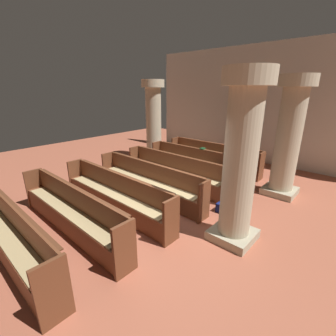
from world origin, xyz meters
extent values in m
plane|color=#AD5B42|center=(0.00, 0.00, 0.00)|extent=(19.20, 19.20, 0.00)
cube|color=beige|center=(0.00, 6.08, 2.25)|extent=(10.00, 0.16, 4.50)
cube|color=brown|center=(-0.82, 3.97, 0.45)|extent=(3.60, 0.38, 0.05)
cube|color=brown|center=(-0.82, 4.14, 0.71)|extent=(3.60, 0.04, 0.48)
cube|color=brown|center=(-0.82, 4.19, 0.94)|extent=(3.46, 0.06, 0.02)
cube|color=brown|center=(-2.66, 3.97, 0.48)|extent=(0.06, 0.44, 0.95)
cube|color=brown|center=(1.01, 3.97, 0.48)|extent=(0.06, 0.44, 0.95)
cube|color=brown|center=(-0.82, 3.80, 0.22)|extent=(3.60, 0.03, 0.41)
cube|color=tan|center=(-0.82, 3.95, 0.49)|extent=(3.32, 0.32, 0.03)
cube|color=brown|center=(-0.82, 2.86, 0.45)|extent=(3.60, 0.38, 0.05)
cube|color=brown|center=(-0.82, 3.03, 0.71)|extent=(3.60, 0.04, 0.48)
cube|color=brown|center=(-0.82, 3.07, 0.94)|extent=(3.46, 0.06, 0.02)
cube|color=brown|center=(-2.66, 2.86, 0.48)|extent=(0.06, 0.44, 0.95)
cube|color=brown|center=(1.01, 2.86, 0.48)|extent=(0.06, 0.44, 0.95)
cube|color=brown|center=(-0.82, 2.68, 0.22)|extent=(3.60, 0.03, 0.41)
cube|color=tan|center=(-0.82, 2.84, 0.49)|extent=(3.32, 0.32, 0.03)
cube|color=brown|center=(-0.82, 1.74, 0.45)|extent=(3.60, 0.38, 0.05)
cube|color=brown|center=(-0.82, 1.91, 0.71)|extent=(3.60, 0.04, 0.48)
cube|color=brown|center=(-0.82, 1.96, 0.94)|extent=(3.46, 0.06, 0.02)
cube|color=brown|center=(-2.66, 1.74, 0.48)|extent=(0.06, 0.44, 0.95)
cube|color=brown|center=(1.01, 1.74, 0.48)|extent=(0.06, 0.44, 0.95)
cube|color=brown|center=(-0.82, 1.57, 0.22)|extent=(3.60, 0.03, 0.41)
cube|color=tan|center=(-0.82, 1.72, 0.49)|extent=(3.32, 0.32, 0.03)
cube|color=brown|center=(-0.82, 0.63, 0.45)|extent=(3.60, 0.38, 0.05)
cube|color=brown|center=(-0.82, 0.80, 0.71)|extent=(3.60, 0.04, 0.48)
cube|color=brown|center=(-0.82, 0.85, 0.94)|extent=(3.46, 0.06, 0.02)
cube|color=brown|center=(-2.66, 0.63, 0.48)|extent=(0.06, 0.44, 0.95)
cube|color=brown|center=(1.01, 0.63, 0.48)|extent=(0.06, 0.44, 0.95)
cube|color=brown|center=(-0.82, 0.46, 0.22)|extent=(3.60, 0.03, 0.41)
cube|color=tan|center=(-0.82, 0.61, 0.49)|extent=(3.32, 0.32, 0.03)
cube|color=brown|center=(-0.82, -0.48, 0.45)|extent=(3.60, 0.38, 0.05)
cube|color=brown|center=(-0.82, -0.32, 0.71)|extent=(3.60, 0.05, 0.48)
cube|color=brown|center=(-0.82, -0.27, 0.94)|extent=(3.46, 0.06, 0.02)
cube|color=brown|center=(-2.66, -0.48, 0.48)|extent=(0.06, 0.44, 0.95)
cube|color=brown|center=(1.01, -0.48, 0.48)|extent=(0.06, 0.44, 0.95)
cube|color=brown|center=(-0.82, -0.66, 0.22)|extent=(3.60, 0.03, 0.41)
cube|color=tan|center=(-0.82, -0.50, 0.49)|extent=(3.32, 0.32, 0.03)
cube|color=brown|center=(-0.82, -1.60, 0.45)|extent=(3.60, 0.38, 0.05)
cube|color=brown|center=(-0.82, -1.43, 0.71)|extent=(3.60, 0.04, 0.48)
cube|color=brown|center=(-0.82, -1.38, 0.94)|extent=(3.46, 0.06, 0.02)
cube|color=brown|center=(-2.66, -1.60, 0.48)|extent=(0.06, 0.44, 0.95)
cube|color=brown|center=(1.01, -1.60, 0.48)|extent=(0.06, 0.44, 0.95)
cube|color=brown|center=(-0.82, -1.77, 0.22)|extent=(3.60, 0.03, 0.41)
cube|color=tan|center=(-0.82, -1.62, 0.49)|extent=(3.32, 0.32, 0.03)
cube|color=brown|center=(-0.82, -2.71, 0.45)|extent=(3.60, 0.38, 0.05)
cube|color=brown|center=(-0.82, -2.55, 0.71)|extent=(3.60, 0.04, 0.48)
cube|color=brown|center=(-0.82, -2.50, 0.94)|extent=(3.46, 0.06, 0.02)
cube|color=brown|center=(1.01, -2.71, 0.48)|extent=(0.06, 0.44, 0.95)
cube|color=tan|center=(-0.82, -2.73, 0.49)|extent=(3.32, 0.32, 0.03)
cube|color=tan|center=(1.85, 3.33, 0.09)|extent=(0.85, 0.85, 0.18)
cylinder|color=#BCB293|center=(1.85, 3.33, 1.56)|extent=(0.63, 0.63, 2.76)
cylinder|color=beige|center=(1.85, 3.33, 3.09)|extent=(0.92, 0.92, 0.30)
cube|color=tan|center=(-3.44, 3.49, 0.09)|extent=(0.85, 0.85, 0.18)
cylinder|color=#BCB293|center=(-3.44, 3.49, 1.56)|extent=(0.63, 0.63, 2.76)
cylinder|color=beige|center=(-3.44, 3.49, 3.09)|extent=(0.92, 0.92, 0.30)
cube|color=tan|center=(1.85, 0.45, 0.09)|extent=(0.82, 0.82, 0.18)
cylinder|color=#BCB293|center=(1.85, 0.45, 1.56)|extent=(0.60, 0.60, 2.76)
cylinder|color=beige|center=(1.85, 0.45, 3.09)|extent=(0.88, 0.88, 0.30)
cube|color=#492215|center=(-0.41, 5.08, 0.03)|extent=(0.45, 0.45, 0.06)
cube|color=#562819|center=(-0.41, 5.08, 0.47)|extent=(0.28, 0.28, 0.95)
cube|color=#5B2A1A|center=(-0.41, 5.08, 1.01)|extent=(0.48, 0.35, 0.15)
cube|color=#194723|center=(-0.68, 3.07, 0.97)|extent=(0.14, 0.19, 0.04)
cube|color=navy|center=(1.20, 1.27, 0.11)|extent=(0.36, 0.24, 0.23)
camera|label=1|loc=(3.57, -3.43, 2.89)|focal=24.97mm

